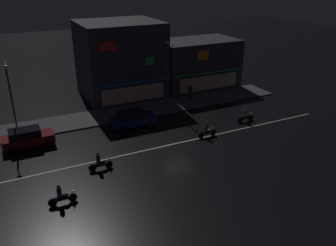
{
  "coord_description": "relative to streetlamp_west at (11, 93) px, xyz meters",
  "views": [
    {
      "loc": [
        -13.04,
        -24.79,
        14.25
      ],
      "look_at": [
        0.4,
        2.78,
        0.81
      ],
      "focal_mm": 37.54,
      "sensor_mm": 36.0,
      "label": 1
    }
  ],
  "objects": [
    {
      "name": "motorcycle_opposite_lane",
      "position": [
        15.68,
        -7.73,
        -3.62
      ],
      "size": [
        1.9,
        0.6,
        1.52
      ],
      "rotation": [
        0.0,
        0.0,
        -0.1
      ],
      "color": "black",
      "rests_on": "ground"
    },
    {
      "name": "ground_plane",
      "position": [
        12.66,
        -7.74,
        -4.26
      ],
      "size": [
        140.0,
        140.0,
        0.0
      ],
      "primitive_type": "plane",
      "color": "black"
    },
    {
      "name": "traffic_cone",
      "position": [
        8.89,
        -1.6,
        -3.98
      ],
      "size": [
        0.36,
        0.36,
        0.55
      ],
      "primitive_type": "cone",
      "color": "orange",
      "rests_on": "ground"
    },
    {
      "name": "parked_car_near_kerb",
      "position": [
        10.33,
        -2.57,
        -3.39
      ],
      "size": [
        4.3,
        1.98,
        1.67
      ],
      "color": "navy",
      "rests_on": "ground"
    },
    {
      "name": "motorcycle_following",
      "position": [
        5.18,
        -9.12,
        -3.62
      ],
      "size": [
        1.9,
        0.6,
        1.52
      ],
      "rotation": [
        0.0,
        0.0,
        3.11
      ],
      "color": "black",
      "rests_on": "ground"
    },
    {
      "name": "parked_car_trailing",
      "position": [
        0.62,
        -2.57,
        -3.39
      ],
      "size": [
        4.3,
        1.98,
        1.67
      ],
      "color": "maroon",
      "rests_on": "ground"
    },
    {
      "name": "pedestrian_on_sidewalk",
      "position": [
        19.15,
        1.58,
        -3.28
      ],
      "size": [
        0.41,
        0.41,
        1.83
      ],
      "rotation": [
        0.0,
        0.0,
        6.26
      ],
      "color": "#232328",
      "rests_on": "sidewalk_far"
    },
    {
      "name": "motorcycle_lead",
      "position": [
        21.1,
        -6.4,
        -3.62
      ],
      "size": [
        1.9,
        0.6,
        1.52
      ],
      "rotation": [
        0.0,
        0.0,
        -0.04
      ],
      "color": "black",
      "rests_on": "ground"
    },
    {
      "name": "sidewalk_far",
      "position": [
        12.66,
        1.02,
        -4.19
      ],
      "size": [
        33.36,
        4.19,
        0.14
      ],
      "primitive_type": "cube",
      "color": "#4C4C4F",
      "rests_on": "ground"
    },
    {
      "name": "streetlamp_west",
      "position": [
        0.0,
        0.0,
        0.0
      ],
      "size": [
        0.44,
        1.64,
        6.96
      ],
      "color": "#47494C",
      "rests_on": "sidewalk_far"
    },
    {
      "name": "motorcycle_trailing_far",
      "position": [
        1.71,
        -12.26,
        -3.62
      ],
      "size": [
        1.9,
        0.6,
        1.52
      ],
      "rotation": [
        0.0,
        0.0,
        3.17
      ],
      "color": "black",
      "rests_on": "ground"
    },
    {
      "name": "storefront_left_block",
      "position": [
        22.67,
        6.18,
        -1.22
      ],
      "size": [
        10.14,
        6.3,
        6.08
      ],
      "color": "#383A3F",
      "rests_on": "ground"
    },
    {
      "name": "storefront_center_block",
      "position": [
        12.66,
        7.23,
        0.15
      ],
      "size": [
        9.25,
        8.4,
        8.82
      ],
      "color": "#383A3F",
      "rests_on": "ground"
    },
    {
      "name": "lane_divider_stripe",
      "position": [
        12.66,
        -7.74,
        -4.25
      ],
      "size": [
        31.69,
        0.16,
        0.01
      ],
      "primitive_type": "cube",
      "color": "beige",
      "rests_on": "ground"
    },
    {
      "name": "streetlamp_mid",
      "position": [
        16.0,
        1.28,
        0.05
      ],
      "size": [
        0.44,
        1.64,
        7.06
      ],
      "color": "#47494C",
      "rests_on": "sidewalk_far"
    }
  ]
}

